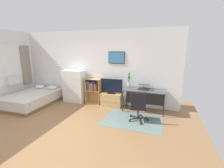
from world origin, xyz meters
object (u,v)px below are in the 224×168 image
object	(u,v)px
bed	(33,98)
laptop	(144,87)
bamboo_vase	(129,80)
office_chair	(138,106)
desk	(144,93)
dresser	(74,86)
computer_mouse	(152,90)
tv_stand	(112,100)
bookshelf	(93,89)
television	(112,86)

from	to	relation	value
bed	laptop	size ratio (longest dim) A/B	5.03
bamboo_vase	office_chair	bearing A→B (deg)	-63.05
desk	office_chair	bearing A→B (deg)	-92.76
dresser	computer_mouse	world-z (taller)	dresser
bed	tv_stand	world-z (taller)	bed
tv_stand	bookshelf	bearing A→B (deg)	176.55
tv_stand	computer_mouse	size ratio (longest dim) A/B	7.22
bed	computer_mouse	xyz separation A→B (m)	(4.28, 0.64, 0.53)
television	desk	distance (m)	1.16
bed	dresser	size ratio (longest dim) A/B	1.63
bed	bamboo_vase	size ratio (longest dim) A/B	3.98
bookshelf	television	size ratio (longest dim) A/B	1.20
tv_stand	desk	xyz separation A→B (m)	(1.15, -0.03, 0.37)
laptop	computer_mouse	world-z (taller)	laptop
laptop	computer_mouse	xyz separation A→B (m)	(0.28, -0.12, -0.05)
bed	office_chair	world-z (taller)	office_chair
television	office_chair	distance (m)	1.46
laptop	computer_mouse	distance (m)	0.31
office_chair	bamboo_vase	bearing A→B (deg)	108.85
office_chair	bamboo_vase	distance (m)	1.25
bookshelf	office_chair	world-z (taller)	bookshelf
computer_mouse	bamboo_vase	distance (m)	0.88
television	dresser	bearing A→B (deg)	179.73
computer_mouse	bookshelf	bearing A→B (deg)	174.91
laptop	desk	bearing A→B (deg)	-2.92
dresser	desk	world-z (taller)	dresser
bookshelf	office_chair	size ratio (longest dim) A/B	1.11
bookshelf	computer_mouse	xyz separation A→B (m)	(2.20, -0.20, 0.19)
laptop	bamboo_vase	world-z (taller)	bamboo_vase
dresser	bamboo_vase	size ratio (longest dim) A/B	2.45
bookshelf	tv_stand	size ratio (longest dim) A/B	1.27
tv_stand	office_chair	world-z (taller)	office_chair
tv_stand	television	xyz separation A→B (m)	(0.00, -0.02, 0.50)
bed	laptop	xyz separation A→B (m)	(4.00, 0.76, 0.58)
laptop	bamboo_vase	size ratio (longest dim) A/B	0.79
bookshelf	tv_stand	xyz separation A→B (m)	(0.79, -0.05, -0.33)
office_chair	laptop	distance (m)	0.97
computer_mouse	bamboo_vase	xyz separation A→B (m)	(-0.81, 0.22, 0.24)
bed	bamboo_vase	bearing A→B (deg)	12.41
dresser	bamboo_vase	bearing A→B (deg)	2.41
dresser	laptop	bearing A→B (deg)	-0.21
computer_mouse	desk	bearing A→B (deg)	154.72
bed	bamboo_vase	distance (m)	3.65
bed	television	world-z (taller)	television
bed	dresser	xyz separation A→B (m)	(1.33, 0.77, 0.40)
bookshelf	desk	distance (m)	1.94
bookshelf	tv_stand	bearing A→B (deg)	-3.45
desk	computer_mouse	size ratio (longest dim) A/B	12.91
bed	bookshelf	size ratio (longest dim) A/B	2.13
tv_stand	bamboo_vase	xyz separation A→B (m)	(0.60, 0.07, 0.76)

